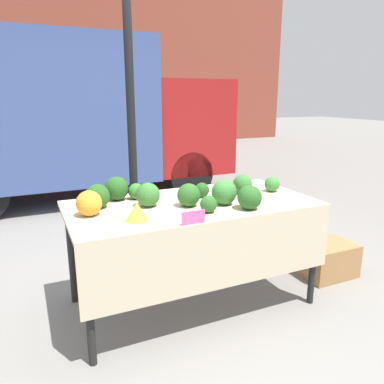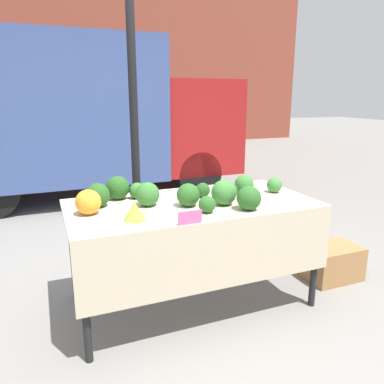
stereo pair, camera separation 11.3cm
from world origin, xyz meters
name	(u,v)px [view 1 (the left image)]	position (x,y,z in m)	size (l,w,h in m)	color
ground_plane	(192,302)	(0.00, 0.00, 0.00)	(40.00, 40.00, 0.00)	gray
building_facade	(52,48)	(0.00, 9.95, 2.95)	(16.00, 0.60, 5.89)	brown
tent_pole	(132,138)	(-0.26, 0.63, 1.25)	(0.07, 0.07, 2.49)	black
parked_truck	(75,116)	(-0.31, 3.71, 1.29)	(4.48, 1.87, 2.42)	#384C84
market_table	(196,218)	(0.00, -0.07, 0.72)	(1.81, 0.91, 0.82)	beige
orange_cauliflower	(89,203)	(-0.74, -0.01, 0.91)	(0.17, 0.17, 0.17)	orange
romanesco_head	(137,212)	(-0.49, -0.23, 0.88)	(0.15, 0.15, 0.12)	#93B238
broccoli_head_0	(208,204)	(0.00, -0.27, 0.88)	(0.12, 0.12, 0.12)	#285B23
broccoli_head_1	(116,188)	(-0.49, 0.30, 0.91)	(0.18, 0.18, 0.18)	#23511E
broccoli_head_2	(242,184)	(0.48, 0.07, 0.90)	(0.16, 0.16, 0.16)	#336B2D
broccoli_head_3	(148,195)	(-0.33, 0.04, 0.91)	(0.17, 0.17, 0.17)	#336B2D
broccoli_head_4	(202,190)	(0.13, 0.11, 0.88)	(0.11, 0.11, 0.11)	#23511E
broccoli_head_5	(250,197)	(0.29, -0.32, 0.91)	(0.17, 0.17, 0.17)	#285B23
broccoli_head_6	(228,189)	(0.31, 0.01, 0.89)	(0.13, 0.13, 0.13)	#285B23
broccoli_head_7	(189,195)	(-0.06, -0.08, 0.91)	(0.17, 0.17, 0.17)	#285B23
broccoli_head_8	(272,184)	(0.73, 0.02, 0.89)	(0.12, 0.12, 0.12)	#387533
broccoli_head_9	(136,191)	(-0.35, 0.26, 0.89)	(0.12, 0.12, 0.12)	#336B2D
broccoli_head_10	(97,196)	(-0.66, 0.15, 0.91)	(0.17, 0.17, 0.17)	#23511E
broccoli_head_11	(224,192)	(0.19, -0.14, 0.92)	(0.18, 0.18, 0.18)	#387533
price_sign	(193,218)	(-0.19, -0.44, 0.87)	(0.16, 0.01, 0.09)	#F45B9E
produce_crate	(327,260)	(1.31, -0.09, 0.15)	(0.48, 0.34, 0.30)	#9E7042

